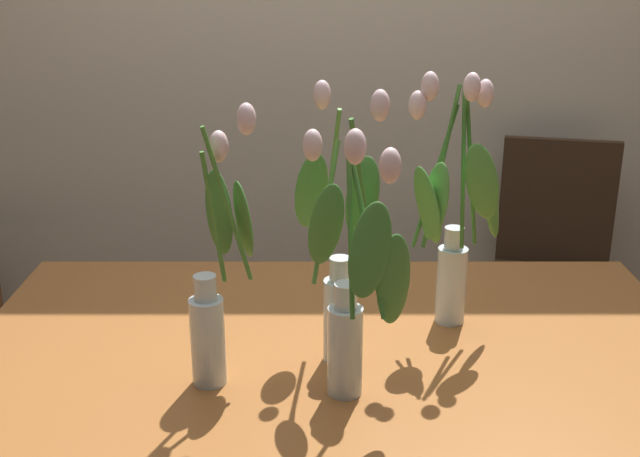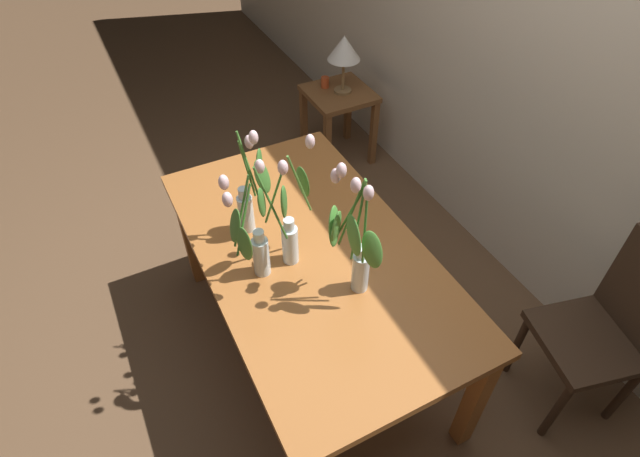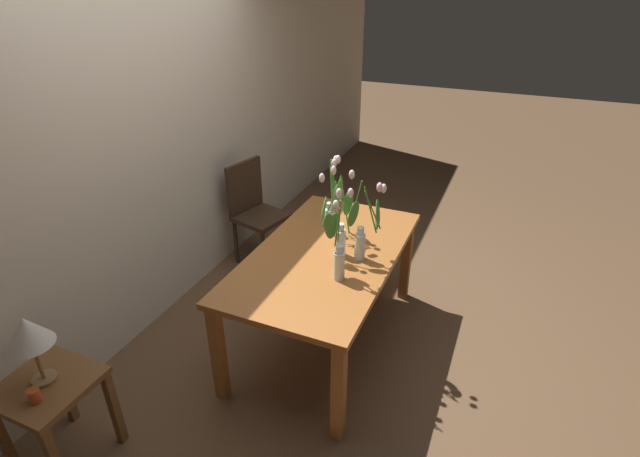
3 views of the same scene
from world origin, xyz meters
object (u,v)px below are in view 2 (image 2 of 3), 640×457
at_px(tulip_vase_1, 355,248).
at_px(dining_chair, 609,327).
at_px(tulip_vase_3, 288,225).
at_px(table_lamp, 344,49).
at_px(tulip_vase_2, 258,239).
at_px(tulip_vase_0, 250,198).
at_px(dining_table, 311,264).
at_px(pillar_candle, 325,82).
at_px(side_table, 339,106).

bearing_deg(tulip_vase_1, dining_chair, 61.21).
height_order(tulip_vase_3, dining_chair, tulip_vase_3).
bearing_deg(table_lamp, tulip_vase_2, -39.11).
distance_m(tulip_vase_0, dining_chair, 1.62).
bearing_deg(tulip_vase_2, dining_chair, 59.09).
bearing_deg(tulip_vase_3, dining_chair, 54.47).
height_order(dining_table, tulip_vase_1, tulip_vase_1).
height_order(dining_table, tulip_vase_0, tulip_vase_0).
bearing_deg(tulip_vase_3, dining_table, 87.38).
bearing_deg(tulip_vase_0, dining_table, 36.36).
relative_size(tulip_vase_0, table_lamp, 1.39).
bearing_deg(dining_chair, table_lamp, -178.13).
xyz_separation_m(tulip_vase_3, pillar_candle, (-1.54, 0.97, -0.34)).
distance_m(tulip_vase_1, side_table, 1.99).
distance_m(tulip_vase_1, table_lamp, 1.92).
bearing_deg(dining_table, tulip_vase_2, -81.19).
distance_m(tulip_vase_1, tulip_vase_3, 0.31).
bearing_deg(tulip_vase_1, dining_table, -168.41).
distance_m(tulip_vase_2, dining_chair, 1.53).
xyz_separation_m(dining_chair, pillar_candle, (-2.33, -0.15, 0.06)).
xyz_separation_m(dining_table, tulip_vase_2, (0.04, -0.24, 0.30)).
distance_m(tulip_vase_0, tulip_vase_3, 0.24).
bearing_deg(tulip_vase_3, tulip_vase_0, -162.19).
relative_size(dining_table, dining_chair, 1.72).
xyz_separation_m(tulip_vase_2, table_lamp, (-1.47, 1.19, -0.10)).
height_order(dining_table, dining_chair, dining_chair).
distance_m(side_table, pillar_candle, 0.19).
distance_m(tulip_vase_0, table_lamp, 1.64).
relative_size(tulip_vase_1, dining_chair, 0.63).
bearing_deg(tulip_vase_1, tulip_vase_3, -150.36).
xyz_separation_m(dining_table, table_lamp, (-1.43, 0.95, 0.21)).
bearing_deg(side_table, tulip_vase_3, -35.54).
bearing_deg(pillar_candle, dining_chair, 3.74).
xyz_separation_m(dining_table, side_table, (-1.44, 0.93, -0.22)).
relative_size(tulip_vase_0, tulip_vase_2, 0.96).
height_order(tulip_vase_1, table_lamp, tulip_vase_1).
bearing_deg(dining_table, table_lamp, 146.42).
bearing_deg(side_table, table_lamp, 56.29).
distance_m(tulip_vase_0, tulip_vase_2, 0.28).
xyz_separation_m(tulip_vase_2, tulip_vase_3, (-0.04, 0.14, -0.02)).
distance_m(dining_table, tulip_vase_1, 0.42).
bearing_deg(tulip_vase_1, pillar_candle, 155.73).
relative_size(dining_table, table_lamp, 4.02).
bearing_deg(dining_chair, pillar_candle, -176.26).
bearing_deg(tulip_vase_0, pillar_candle, 141.50).
xyz_separation_m(tulip_vase_2, pillar_candle, (-1.58, 1.11, -0.36)).
relative_size(side_table, pillar_candle, 7.33).
xyz_separation_m(dining_table, tulip_vase_1, (0.26, 0.05, 0.32)).
xyz_separation_m(tulip_vase_0, side_table, (-1.21, 1.10, -0.49)).
height_order(dining_chair, side_table, dining_chair).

